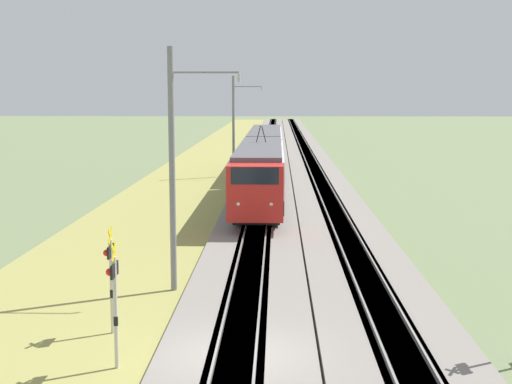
{
  "coord_description": "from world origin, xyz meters",
  "views": [
    {
      "loc": [
        -18.31,
        -1.09,
        7.29
      ],
      "look_at": [
        17.64,
        0.0,
        2.24
      ],
      "focal_mm": 50.0,
      "sensor_mm": 36.0,
      "label": 1
    }
  ],
  "objects_px": {
    "crossing_signal_aux": "(111,271)",
    "catenary_mast_mid": "(234,125)",
    "passenger_train": "(263,158)",
    "crossing_signal_near": "(115,294)",
    "catenary_mast_near": "(174,169)"
  },
  "relations": [
    {
      "from": "crossing_signal_aux",
      "to": "catenary_mast_near",
      "type": "xyz_separation_m",
      "value": [
        4.73,
        -1.23,
        2.55
      ]
    },
    {
      "from": "crossing_signal_aux",
      "to": "catenary_mast_near",
      "type": "relative_size",
      "value": 0.38
    },
    {
      "from": "passenger_train",
      "to": "catenary_mast_mid",
      "type": "bearing_deg",
      "value": -159.78
    },
    {
      "from": "passenger_train",
      "to": "crossing_signal_near",
      "type": "distance_m",
      "value": 36.08
    },
    {
      "from": "passenger_train",
      "to": "crossing_signal_aux",
      "type": "distance_m",
      "value": 33.45
    },
    {
      "from": "crossing_signal_near",
      "to": "crossing_signal_aux",
      "type": "distance_m",
      "value": 2.82
    },
    {
      "from": "passenger_train",
      "to": "crossing_signal_near",
      "type": "relative_size",
      "value": 11.23
    },
    {
      "from": "crossing_signal_aux",
      "to": "catenary_mast_mid",
      "type": "relative_size",
      "value": 0.39
    },
    {
      "from": "catenary_mast_near",
      "to": "catenary_mast_mid",
      "type": "distance_m",
      "value": 35.59
    },
    {
      "from": "crossing_signal_near",
      "to": "catenary_mast_mid",
      "type": "relative_size",
      "value": 0.4
    },
    {
      "from": "passenger_train",
      "to": "crossing_signal_aux",
      "type": "height_order",
      "value": "passenger_train"
    },
    {
      "from": "passenger_train",
      "to": "catenary_mast_near",
      "type": "relative_size",
      "value": 4.39
    },
    {
      "from": "catenary_mast_near",
      "to": "passenger_train",
      "type": "bearing_deg",
      "value": -5.25
    },
    {
      "from": "crossing_signal_aux",
      "to": "catenary_mast_near",
      "type": "bearing_deg",
      "value": -104.55
    },
    {
      "from": "crossing_signal_aux",
      "to": "catenary_mast_mid",
      "type": "height_order",
      "value": "catenary_mast_mid"
    }
  ]
}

